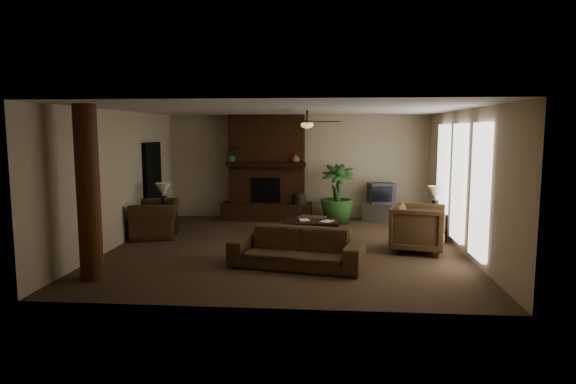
# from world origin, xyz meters

# --- Properties ---
(room_shell) EXTENTS (7.00, 7.00, 7.00)m
(room_shell) POSITION_xyz_m (0.00, 0.00, 1.40)
(room_shell) COLOR #503B28
(room_shell) RESTS_ON ground
(fireplace) EXTENTS (2.40, 0.70, 2.80)m
(fireplace) POSITION_xyz_m (-0.80, 3.22, 1.16)
(fireplace) COLOR #462712
(fireplace) RESTS_ON ground
(windows) EXTENTS (0.08, 3.65, 2.35)m
(windows) POSITION_xyz_m (3.45, 0.20, 1.35)
(windows) COLOR white
(windows) RESTS_ON ground
(log_column) EXTENTS (0.36, 0.36, 2.80)m
(log_column) POSITION_xyz_m (-2.95, -2.40, 1.40)
(log_column) COLOR #572E15
(log_column) RESTS_ON ground
(doorway) EXTENTS (0.10, 1.00, 2.10)m
(doorway) POSITION_xyz_m (-3.44, 1.80, 1.05)
(doorway) COLOR black
(doorway) RESTS_ON ground
(ceiling_fan) EXTENTS (1.35, 1.35, 0.37)m
(ceiling_fan) POSITION_xyz_m (0.40, 0.30, 2.53)
(ceiling_fan) COLOR black
(ceiling_fan) RESTS_ON ceiling
(sofa) EXTENTS (2.40, 1.13, 0.90)m
(sofa) POSITION_xyz_m (0.30, -1.42, 0.45)
(sofa) COLOR #4C3720
(sofa) RESTS_ON ground
(armchair_left) EXTENTS (1.14, 1.42, 1.08)m
(armchair_left) POSITION_xyz_m (-3.06, 0.84, 0.54)
(armchair_left) COLOR #4C3720
(armchair_left) RESTS_ON ground
(armchair_right) EXTENTS (1.14, 1.19, 1.03)m
(armchair_right) POSITION_xyz_m (2.62, -0.12, 0.51)
(armchair_right) COLOR #4C3720
(armchair_right) RESTS_ON ground
(coffee_table) EXTENTS (1.20, 0.70, 0.43)m
(coffee_table) POSITION_xyz_m (0.48, 0.72, 0.37)
(coffee_table) COLOR black
(coffee_table) RESTS_ON ground
(ottoman) EXTENTS (0.77, 0.77, 0.40)m
(ottoman) POSITION_xyz_m (0.43, 1.34, 0.20)
(ottoman) COLOR #4C3720
(ottoman) RESTS_ON ground
(tv_stand) EXTENTS (0.98, 0.79, 0.50)m
(tv_stand) POSITION_xyz_m (2.23, 3.15, 0.25)
(tv_stand) COLOR #BABABC
(tv_stand) RESTS_ON ground
(tv) EXTENTS (0.73, 0.63, 0.52)m
(tv) POSITION_xyz_m (2.24, 3.14, 0.76)
(tv) COLOR #353537
(tv) RESTS_ON tv_stand
(floor_vase) EXTENTS (0.34, 0.34, 0.77)m
(floor_vase) POSITION_xyz_m (0.11, 2.97, 0.43)
(floor_vase) COLOR #33281C
(floor_vase) RESTS_ON ground
(floor_plant) EXTENTS (0.94, 1.57, 0.85)m
(floor_plant) POSITION_xyz_m (1.08, 2.82, 0.43)
(floor_plant) COLOR #2E5923
(floor_plant) RESTS_ON ground
(side_table_left) EXTENTS (0.51, 0.51, 0.55)m
(side_table_left) POSITION_xyz_m (-2.89, 0.96, 0.28)
(side_table_left) COLOR black
(side_table_left) RESTS_ON ground
(lamp_left) EXTENTS (0.42, 0.42, 0.65)m
(lamp_left) POSITION_xyz_m (-2.91, 1.02, 1.00)
(lamp_left) COLOR black
(lamp_left) RESTS_ON side_table_left
(side_table_right) EXTENTS (0.65, 0.65, 0.55)m
(side_table_right) POSITION_xyz_m (3.15, 0.91, 0.28)
(side_table_right) COLOR black
(side_table_right) RESTS_ON ground
(lamp_right) EXTENTS (0.41, 0.41, 0.65)m
(lamp_right) POSITION_xyz_m (3.15, 0.86, 1.00)
(lamp_right) COLOR black
(lamp_right) RESTS_ON side_table_right
(mantel_plant) EXTENTS (0.47, 0.50, 0.33)m
(mantel_plant) POSITION_xyz_m (-1.70, 2.95, 1.72)
(mantel_plant) COLOR #2E5923
(mantel_plant) RESTS_ON fireplace
(mantel_vase) EXTENTS (0.28, 0.29, 0.22)m
(mantel_vase) POSITION_xyz_m (-0.02, 2.96, 1.67)
(mantel_vase) COLOR brown
(mantel_vase) RESTS_ON fireplace
(book_a) EXTENTS (0.22, 0.07, 0.29)m
(book_a) POSITION_xyz_m (0.23, 0.69, 0.57)
(book_a) COLOR #999999
(book_a) RESTS_ON coffee_table
(book_b) EXTENTS (0.19, 0.14, 0.29)m
(book_b) POSITION_xyz_m (0.74, 0.68, 0.58)
(book_b) COLOR #999999
(book_b) RESTS_ON coffee_table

